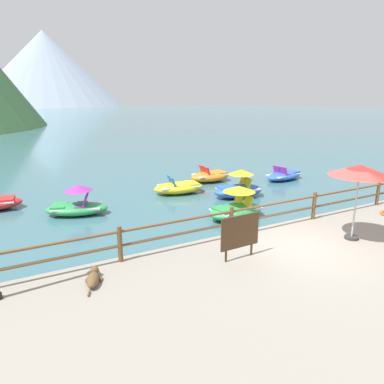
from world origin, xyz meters
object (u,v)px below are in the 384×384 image
pedal_boat_1 (284,175)px  pedal_boat_2 (77,205)px  beach_umbrella (360,171)px  sign_board (240,232)px  pedal_boat_6 (210,176)px  dog_resting (93,278)px  pedal_boat_5 (236,207)px  pedal_boat_4 (238,188)px  pedal_boat_3 (179,187)px

pedal_boat_1 → pedal_boat_2: size_ratio=1.02×
beach_umbrella → pedal_boat_2: (-6.51, 7.34, -2.07)m
sign_board → pedal_boat_6: size_ratio=0.54×
dog_resting → pedal_boat_5: bearing=26.6°
beach_umbrella → pedal_boat_1: beach_umbrella is taller
dog_resting → pedal_boat_1: (12.08, 7.00, -0.28)m
pedal_boat_4 → pedal_boat_6: pedal_boat_4 is taller
pedal_boat_1 → pedal_boat_3: (-6.33, 0.24, 0.04)m
pedal_boat_2 → pedal_boat_4: (6.98, -0.95, 0.05)m
pedal_boat_4 → sign_board: bearing=-125.4°
pedal_boat_4 → pedal_boat_6: bearing=82.0°
sign_board → pedal_boat_4: size_ratio=0.48×
pedal_boat_1 → pedal_boat_4: pedal_boat_4 is taller
dog_resting → pedal_boat_2: bearing=82.3°
pedal_boat_3 → pedal_boat_6: size_ratio=1.15×
pedal_boat_2 → pedal_boat_6: pedal_boat_2 is taller
dog_resting → pedal_boat_6: (8.29, 8.57, -0.23)m
pedal_boat_4 → pedal_boat_5: (-1.73, -2.29, -0.01)m
pedal_boat_1 → dog_resting: bearing=-149.9°
sign_board → pedal_boat_2: 7.42m
pedal_boat_2 → pedal_boat_5: pedal_boat_5 is taller
pedal_boat_3 → beach_umbrella: bearing=-79.0°
pedal_boat_1 → pedal_boat_3: size_ratio=1.03×
beach_umbrella → pedal_boat_6: beach_umbrella is taller
dog_resting → pedal_boat_1: 13.96m
dog_resting → pedal_boat_2: pedal_boat_2 is taller
dog_resting → pedal_boat_4: size_ratio=0.41×
pedal_boat_1 → pedal_boat_4: (-4.24, -1.64, 0.18)m
sign_board → beach_umbrella: size_ratio=0.53×
beach_umbrella → pedal_boat_1: bearing=59.6°
sign_board → pedal_boat_5: 4.41m
dog_resting → pedal_boat_1: pedal_boat_1 is taller
pedal_boat_1 → pedal_boat_4: size_ratio=1.05×
pedal_boat_2 → pedal_boat_3: 4.99m
pedal_boat_2 → dog_resting: bearing=-97.7°
beach_umbrella → pedal_boat_1: size_ratio=0.85×
pedal_boat_3 → pedal_boat_4: bearing=-42.1°
pedal_boat_2 → pedal_boat_5: (5.26, -3.24, 0.04)m
sign_board → pedal_boat_4: sign_board is taller
beach_umbrella → pedal_boat_3: 8.71m
beach_umbrella → pedal_boat_5: size_ratio=0.93×
pedal_boat_2 → sign_board: bearing=-67.7°
pedal_boat_5 → pedal_boat_6: pedal_boat_5 is taller
pedal_boat_1 → pedal_boat_5: (-5.97, -3.93, 0.17)m
pedal_boat_6 → sign_board: bearing=-117.0°
pedal_boat_1 → pedal_boat_2: (-11.23, -0.70, 0.14)m
beach_umbrella → pedal_boat_4: size_ratio=0.89×
dog_resting → pedal_boat_5: 6.83m
beach_umbrella → pedal_boat_1: 9.58m
sign_board → pedal_boat_6: 10.24m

